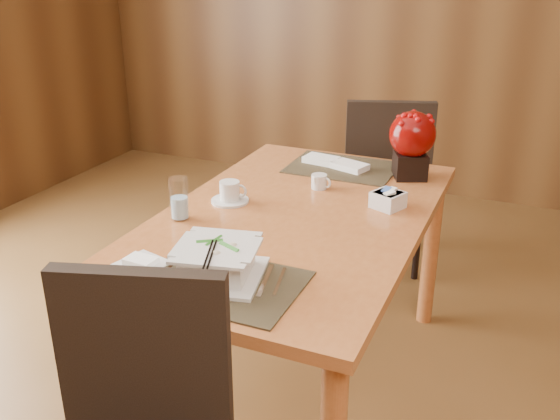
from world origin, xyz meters
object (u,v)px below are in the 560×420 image
at_px(creamer_jug, 319,182).
at_px(berry_decor, 412,141).
at_px(bread_plate, 141,265).
at_px(coffee_cup, 230,193).
at_px(far_chair, 384,176).
at_px(dining_table, 294,238).
at_px(soup_setting, 217,262).
at_px(water_glass, 179,199).
at_px(sugar_caddy, 388,200).

bearing_deg(creamer_jug, berry_decor, 56.37).
height_order(berry_decor, bread_plate, berry_decor).
relative_size(coffee_cup, far_chair, 0.15).
height_order(dining_table, soup_setting, soup_setting).
bearing_deg(berry_decor, soup_setting, -106.47).
bearing_deg(coffee_cup, far_chair, 73.55).
distance_m(coffee_cup, berry_decor, 0.78).
distance_m(dining_table, water_glass, 0.44).
relative_size(dining_table, sugar_caddy, 14.89).
bearing_deg(creamer_jug, soup_setting, -76.80).
bearing_deg(water_glass, dining_table, 29.28).
xyz_separation_m(creamer_jug, bread_plate, (-0.26, -0.83, -0.02)).
relative_size(water_glass, far_chair, 0.16).
bearing_deg(berry_decor, sugar_caddy, -90.11).
bearing_deg(water_glass, sugar_caddy, 31.09).
distance_m(soup_setting, berry_decor, 1.12).
height_order(soup_setting, sugar_caddy, soup_setting).
xyz_separation_m(water_glass, far_chair, (0.41, 1.30, -0.29)).
distance_m(creamer_jug, berry_decor, 0.42).
bearing_deg(sugar_caddy, far_chair, 104.29).
bearing_deg(berry_decor, coffee_cup, -136.18).
xyz_separation_m(dining_table, water_glass, (-0.35, -0.20, 0.17)).
xyz_separation_m(dining_table, sugar_caddy, (0.29, 0.19, 0.13)).
height_order(sugar_caddy, far_chair, far_chair).
xyz_separation_m(coffee_cup, sugar_caddy, (0.56, 0.18, -0.00)).
xyz_separation_m(coffee_cup, bread_plate, (-0.01, -0.56, -0.03)).
bearing_deg(soup_setting, sugar_caddy, 53.63).
bearing_deg(creamer_jug, dining_table, -73.95).
relative_size(creamer_jug, bread_plate, 0.58).
bearing_deg(coffee_cup, creamer_jug, 45.88).
relative_size(water_glass, berry_decor, 0.54).
xyz_separation_m(dining_table, bread_plate, (-0.27, -0.55, 0.10)).
bearing_deg(sugar_caddy, berry_decor, 89.89).
bearing_deg(coffee_cup, water_glass, -112.46).
bearing_deg(soup_setting, creamer_jug, 76.26).
bearing_deg(soup_setting, berry_decor, 61.03).
relative_size(sugar_caddy, berry_decor, 0.36).
bearing_deg(soup_setting, coffee_cup, 101.67).
height_order(creamer_jug, far_chair, far_chair).
height_order(coffee_cup, creamer_jug, coffee_cup).
distance_m(soup_setting, water_glass, 0.46).
bearing_deg(far_chair, dining_table, 67.93).
height_order(water_glass, bread_plate, water_glass).
relative_size(berry_decor, bread_plate, 2.05).
xyz_separation_m(water_glass, sugar_caddy, (0.64, 0.39, -0.04)).
distance_m(dining_table, coffee_cup, 0.30).
height_order(soup_setting, berry_decor, berry_decor).
xyz_separation_m(coffee_cup, berry_decor, (0.56, 0.53, 0.12)).
bearing_deg(coffee_cup, soup_setting, -65.83).
bearing_deg(soup_setting, dining_table, 74.75).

